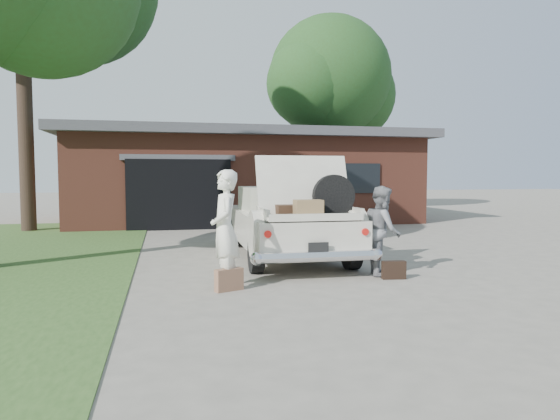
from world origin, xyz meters
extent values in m
plane|color=gray|center=(0.00, 0.00, 0.00)|extent=(90.00, 90.00, 0.00)
cube|color=brown|center=(1.00, 11.50, 1.50)|extent=(12.00, 7.00, 3.00)
cube|color=#4C4C51|center=(1.00, 11.50, 3.15)|extent=(12.80, 7.80, 0.30)
cube|color=black|center=(-1.50, 8.05, 1.10)|extent=(3.20, 0.30, 2.20)
cube|color=#4C4C51|center=(-1.50, 7.98, 2.25)|extent=(3.50, 0.12, 0.18)
cube|color=black|center=(4.50, 7.98, 1.60)|extent=(1.40, 0.08, 1.00)
cylinder|color=#38281E|center=(-6.00, 8.71, 3.48)|extent=(0.44, 0.44, 6.96)
cylinder|color=#38281E|center=(6.13, 16.06, 2.61)|extent=(0.44, 0.44, 5.22)
sphere|color=#224F20|center=(6.13, 16.06, 6.53)|extent=(6.03, 6.03, 6.03)
sphere|color=#224F20|center=(7.49, 16.66, 5.78)|extent=(4.53, 4.53, 4.53)
sphere|color=#224F20|center=(4.92, 15.30, 6.06)|extent=(4.22, 4.22, 4.22)
cube|color=beige|center=(0.50, 2.32, 0.62)|extent=(2.00, 5.01, 0.65)
cube|color=beige|center=(0.51, 2.61, 1.19)|extent=(1.68, 2.02, 0.52)
cube|color=black|center=(0.53, 3.56, 1.17)|extent=(1.54, 0.12, 0.44)
cube|color=black|center=(0.48, 1.67, 1.17)|extent=(1.54, 0.12, 0.44)
cylinder|color=black|center=(-0.41, 0.65, 0.33)|extent=(0.23, 0.66, 0.66)
cylinder|color=black|center=(1.33, 0.61, 0.33)|extent=(0.23, 0.66, 0.66)
cylinder|color=black|center=(-0.34, 4.02, 0.33)|extent=(0.23, 0.66, 0.66)
cylinder|color=black|center=(1.41, 3.98, 0.33)|extent=(0.23, 0.66, 0.66)
cylinder|color=silver|center=(0.44, -0.21, 0.40)|extent=(2.04, 0.23, 0.18)
cylinder|color=#A5140F|center=(-0.37, -0.13, 0.77)|extent=(0.12, 0.10, 0.12)
cylinder|color=#A5140F|center=(1.25, -0.16, 0.77)|extent=(0.12, 0.10, 0.12)
cube|color=black|center=(0.44, -0.23, 0.55)|extent=(0.34, 0.03, 0.17)
cube|color=black|center=(0.45, 0.43, 0.96)|extent=(1.56, 1.13, 0.04)
cube|color=beige|center=(-0.34, 0.45, 1.06)|extent=(0.09, 1.09, 0.18)
cube|color=beige|center=(1.25, 0.41, 1.06)|extent=(0.09, 1.09, 0.18)
cube|color=beige|center=(0.44, -0.12, 1.02)|extent=(1.59, 0.10, 0.12)
cube|color=beige|center=(0.46, 0.78, 1.52)|extent=(1.68, 0.48, 1.08)
cube|color=#402A1B|center=(0.24, 0.52, 1.09)|extent=(0.67, 0.44, 0.21)
cube|color=olive|center=(0.36, 0.07, 1.14)|extent=(0.46, 0.31, 0.32)
cube|color=black|center=(0.66, 0.53, 1.07)|extent=(0.57, 0.38, 0.18)
cylinder|color=black|center=(0.90, 0.37, 1.35)|extent=(0.74, 0.18, 0.73)
imported|color=white|center=(-1.08, -0.40, 0.89)|extent=(0.44, 0.66, 1.79)
imported|color=gray|center=(1.68, 0.07, 0.76)|extent=(0.73, 0.85, 1.52)
cube|color=#8E6148|center=(-1.04, -0.57, 0.16)|extent=(0.45, 0.28, 0.33)
cube|color=black|center=(1.70, -0.35, 0.15)|extent=(0.40, 0.17, 0.30)
camera|label=1|loc=(-1.96, -7.81, 1.70)|focal=32.00mm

